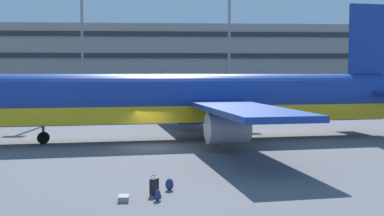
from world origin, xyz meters
name	(u,v)px	position (x,y,z in m)	size (l,w,h in m)	color
ground_plane	(152,147)	(0.00, 0.00, 0.00)	(600.00, 600.00, 0.00)	#5B5B60
terminal_structure	(160,67)	(0.00, 47.43, 6.37)	(124.58, 20.49, 12.74)	gray
airliner	(205,101)	(4.14, 3.97, 3.08)	(38.15, 30.85, 11.11)	navy
light_mast_left	(82,15)	(-10.32, 31.89, 13.22)	(1.80, 0.50, 23.01)	gray
light_mast_center_left	(229,19)	(9.73, 31.89, 12.82)	(1.80, 0.50, 22.24)	gray
suitcase_laid_flat	(124,198)	(-0.73, -14.35, 0.11)	(0.44, 0.66, 0.22)	gray
suitcase_purple	(154,186)	(0.50, -13.40, 0.38)	(0.41, 0.47, 0.85)	black
backpack_scuffed	(158,195)	(0.68, -14.38, 0.23)	(0.36, 0.40, 0.52)	navy
backpack_navy	(169,185)	(1.17, -12.65, 0.25)	(0.38, 0.26, 0.56)	navy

